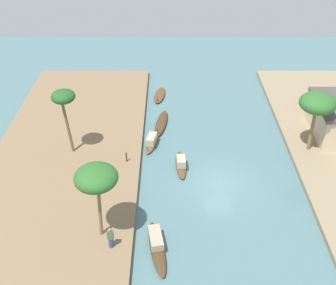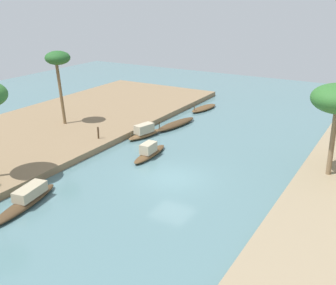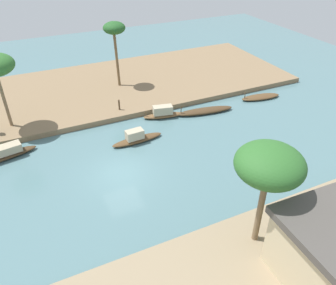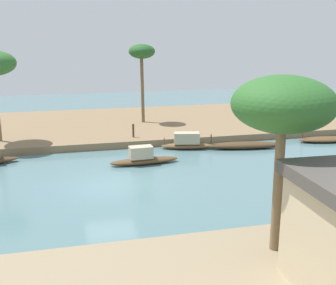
{
  "view_description": "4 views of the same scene",
  "coord_description": "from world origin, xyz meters",
  "px_view_note": "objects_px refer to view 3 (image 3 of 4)",
  "views": [
    {
      "loc": [
        27.99,
        -4.32,
        22.82
      ],
      "look_at": [
        -5.12,
        -4.36,
        0.73
      ],
      "focal_mm": 45.8,
      "sensor_mm": 36.0,
      "label": 1
    },
    {
      "loc": [
        20.62,
        11.68,
        10.96
      ],
      "look_at": [
        -3.25,
        -2.23,
        0.96
      ],
      "focal_mm": 44.0,
      "sensor_mm": 36.0,
      "label": 2
    },
    {
      "loc": [
        4.51,
        17.23,
        14.17
      ],
      "look_at": [
        -4.11,
        -1.39,
        0.54
      ],
      "focal_mm": 35.66,
      "sensor_mm": 36.0,
      "label": 3
    },
    {
      "loc": [
        1.89,
        19.84,
        7.24
      ],
      "look_at": [
        -3.96,
        -3.96,
        1.0
      ],
      "focal_mm": 45.05,
      "sensor_mm": 36.0,
      "label": 4
    }
  ],
  "objects_px": {
    "sampan_near_left_bank": "(136,138)",
    "sampan_downstream_large": "(261,97)",
    "sampan_with_red_awning": "(205,111)",
    "sampan_upstream_small": "(163,113)",
    "sampan_foreground": "(2,155)",
    "palm_tree_left_near": "(114,30)",
    "palm_tree_right_tall": "(269,166)",
    "mooring_post": "(119,105)"
  },
  "relations": [
    {
      "from": "mooring_post",
      "to": "palm_tree_left_near",
      "type": "relative_size",
      "value": 0.15
    },
    {
      "from": "sampan_near_left_bank",
      "to": "palm_tree_left_near",
      "type": "bearing_deg",
      "value": -103.37
    },
    {
      "from": "sampan_with_red_awning",
      "to": "sampan_upstream_small",
      "type": "bearing_deg",
      "value": -4.44
    },
    {
      "from": "sampan_downstream_large",
      "to": "mooring_post",
      "type": "height_order",
      "value": "mooring_post"
    },
    {
      "from": "sampan_foreground",
      "to": "palm_tree_left_near",
      "type": "distance_m",
      "value": 14.91
    },
    {
      "from": "sampan_downstream_large",
      "to": "palm_tree_left_near",
      "type": "bearing_deg",
      "value": -26.4
    },
    {
      "from": "palm_tree_left_near",
      "to": "palm_tree_right_tall",
      "type": "bearing_deg",
      "value": 90.88
    },
    {
      "from": "sampan_with_red_awning",
      "to": "palm_tree_right_tall",
      "type": "relative_size",
      "value": 0.92
    },
    {
      "from": "mooring_post",
      "to": "palm_tree_right_tall",
      "type": "xyz_separation_m",
      "value": [
        -1.96,
        16.51,
        4.26
      ]
    },
    {
      "from": "sampan_foreground",
      "to": "sampan_near_left_bank",
      "type": "height_order",
      "value": "sampan_near_left_bank"
    },
    {
      "from": "sampan_with_red_awning",
      "to": "sampan_downstream_large",
      "type": "bearing_deg",
      "value": -169.12
    },
    {
      "from": "sampan_downstream_large",
      "to": "mooring_post",
      "type": "relative_size",
      "value": 4.37
    },
    {
      "from": "sampan_downstream_large",
      "to": "sampan_upstream_small",
      "type": "height_order",
      "value": "sampan_upstream_small"
    },
    {
      "from": "sampan_upstream_small",
      "to": "palm_tree_left_near",
      "type": "relative_size",
      "value": 0.58
    },
    {
      "from": "sampan_foreground",
      "to": "sampan_downstream_large",
      "type": "bearing_deg",
      "value": 170.36
    },
    {
      "from": "sampan_near_left_bank",
      "to": "mooring_post",
      "type": "distance_m",
      "value": 4.82
    },
    {
      "from": "sampan_with_red_awning",
      "to": "sampan_upstream_small",
      "type": "relative_size",
      "value": 1.45
    },
    {
      "from": "sampan_near_left_bank",
      "to": "sampan_with_red_awning",
      "type": "xyz_separation_m",
      "value": [
        -7.13,
        -1.83,
        -0.15
      ]
    },
    {
      "from": "sampan_with_red_awning",
      "to": "sampan_upstream_small",
      "type": "xyz_separation_m",
      "value": [
        3.7,
        -0.84,
        0.21
      ]
    },
    {
      "from": "sampan_upstream_small",
      "to": "palm_tree_right_tall",
      "type": "bearing_deg",
      "value": 96.97
    },
    {
      "from": "sampan_downstream_large",
      "to": "palm_tree_left_near",
      "type": "height_order",
      "value": "palm_tree_left_near"
    },
    {
      "from": "mooring_post",
      "to": "palm_tree_left_near",
      "type": "distance_m",
      "value": 7.33
    },
    {
      "from": "sampan_foreground",
      "to": "sampan_downstream_large",
      "type": "distance_m",
      "value": 22.86
    },
    {
      "from": "sampan_foreground",
      "to": "sampan_with_red_awning",
      "type": "distance_m",
      "value": 16.59
    },
    {
      "from": "sampan_with_red_awning",
      "to": "mooring_post",
      "type": "relative_size",
      "value": 5.66
    },
    {
      "from": "sampan_with_red_awning",
      "to": "mooring_post",
      "type": "bearing_deg",
      "value": -14.72
    },
    {
      "from": "sampan_foreground",
      "to": "sampan_with_red_awning",
      "type": "xyz_separation_m",
      "value": [
        -16.59,
        0.09,
        -0.14
      ]
    },
    {
      "from": "sampan_with_red_awning",
      "to": "mooring_post",
      "type": "height_order",
      "value": "mooring_post"
    },
    {
      "from": "sampan_downstream_large",
      "to": "mooring_post",
      "type": "bearing_deg",
      "value": -3.67
    },
    {
      "from": "sampan_near_left_bank",
      "to": "sampan_downstream_large",
      "type": "bearing_deg",
      "value": -174.04
    },
    {
      "from": "sampan_near_left_bank",
      "to": "palm_tree_right_tall",
      "type": "relative_size",
      "value": 0.72
    },
    {
      "from": "sampan_foreground",
      "to": "mooring_post",
      "type": "relative_size",
      "value": 5.69
    },
    {
      "from": "sampan_downstream_large",
      "to": "sampan_foreground",
      "type": "bearing_deg",
      "value": 8.29
    },
    {
      "from": "sampan_foreground",
      "to": "palm_tree_right_tall",
      "type": "xyz_separation_m",
      "value": [
        -11.62,
        13.65,
        4.82
      ]
    },
    {
      "from": "sampan_with_red_awning",
      "to": "sampan_near_left_bank",
      "type": "bearing_deg",
      "value": 22.79
    },
    {
      "from": "sampan_foreground",
      "to": "sampan_with_red_awning",
      "type": "relative_size",
      "value": 1.01
    },
    {
      "from": "sampan_foreground",
      "to": "mooring_post",
      "type": "height_order",
      "value": "mooring_post"
    },
    {
      "from": "sampan_near_left_bank",
      "to": "sampan_downstream_large",
      "type": "height_order",
      "value": "sampan_near_left_bank"
    },
    {
      "from": "sampan_downstream_large",
      "to": "sampan_upstream_small",
      "type": "distance_m",
      "value": 9.98
    },
    {
      "from": "sampan_near_left_bank",
      "to": "sampan_downstream_large",
      "type": "relative_size",
      "value": 1.01
    },
    {
      "from": "sampan_near_left_bank",
      "to": "sampan_upstream_small",
      "type": "relative_size",
      "value": 1.14
    },
    {
      "from": "sampan_with_red_awning",
      "to": "palm_tree_right_tall",
      "type": "height_order",
      "value": "palm_tree_right_tall"
    }
  ]
}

